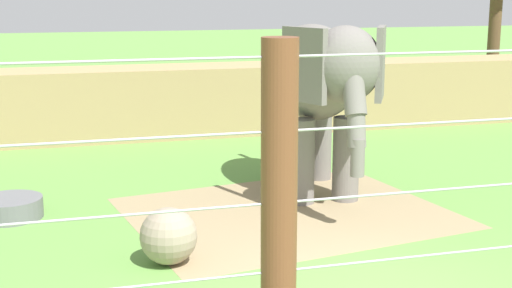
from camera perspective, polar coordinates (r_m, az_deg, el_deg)
name	(u,v)px	position (r m, az deg, el deg)	size (l,w,h in m)	color
dirt_patch	(288,213)	(12.85, 2.48, -5.37)	(5.35, 4.33, 0.01)	#937F5B
embankment_wall	(199,100)	(19.72, -4.49, 3.46)	(36.00, 1.80, 1.83)	tan
elephant	(317,82)	(13.57, 4.82, 4.87)	(1.86, 4.41, 3.27)	slate
enrichment_ball	(169,236)	(10.50, -6.84, -7.15)	(0.82, 0.82, 0.82)	gray
water_tub	(10,208)	(13.21, -18.65, -4.72)	(1.10, 1.10, 0.35)	slate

